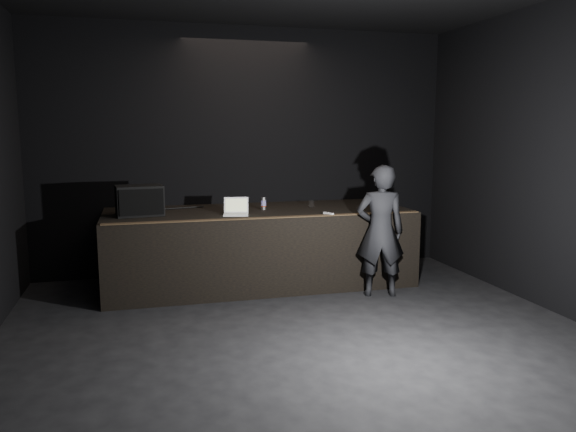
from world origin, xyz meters
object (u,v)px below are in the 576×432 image
(stage_monitor, at_px, (140,200))
(person, at_px, (380,231))
(laptop, at_px, (236,210))
(stage_riser, at_px, (258,247))
(beer_can, at_px, (263,203))

(stage_monitor, xyz_separation_m, person, (2.87, -0.86, -0.37))
(laptop, bearing_deg, stage_riser, 55.61)
(laptop, relative_size, beer_can, 2.12)
(stage_monitor, height_order, laptop, stage_monitor)
(beer_can, height_order, person, person)
(stage_riser, bearing_deg, laptop, -136.25)
(stage_riser, bearing_deg, beer_can, -2.17)
(stage_monitor, bearing_deg, beer_can, -3.20)
(stage_riser, relative_size, beer_can, 23.87)
(beer_can, relative_size, person, 0.10)
(stage_monitor, xyz_separation_m, laptop, (1.17, -0.25, -0.13))
(stage_monitor, bearing_deg, person, -23.10)
(stage_riser, bearing_deg, person, -35.25)
(stage_monitor, distance_m, laptop, 1.20)
(laptop, xyz_separation_m, beer_can, (0.43, 0.34, 0.03))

